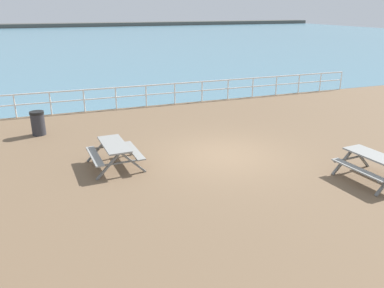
{
  "coord_description": "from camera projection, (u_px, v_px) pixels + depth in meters",
  "views": [
    {
      "loc": [
        -5.39,
        -11.15,
        4.8
      ],
      "look_at": [
        -1.43,
        -0.63,
        0.8
      ],
      "focal_mm": 36.17,
      "sensor_mm": 36.0,
      "label": 1
    }
  ],
  "objects": [
    {
      "name": "picnic_table_mid_centre",
      "position": [
        114.0,
        149.0,
        12.11
      ],
      "size": [
        1.63,
        1.88,
        0.8
      ],
      "rotation": [
        0.0,
        0.0,
        1.63
      ],
      "color": "gray",
      "rests_on": "ground"
    },
    {
      "name": "litter_bin",
      "position": [
        38.0,
        123.0,
        15.21
      ],
      "size": [
        0.55,
        0.55,
        0.95
      ],
      "color": "#2D2D33",
      "rests_on": "ground"
    },
    {
      "name": "sea_band",
      "position": [
        79.0,
        40.0,
        59.74
      ],
      "size": [
        142.0,
        90.0,
        0.01
      ],
      "primitive_type": "cube",
      "color": "teal",
      "rests_on": "ground"
    },
    {
      "name": "seaward_railing",
      "position": [
        161.0,
        91.0,
        19.82
      ],
      "size": [
        23.07,
        0.07,
        1.08
      ],
      "color": "white",
      "rests_on": "ground"
    },
    {
      "name": "ground_plane",
      "position": [
        224.0,
        158.0,
        13.26
      ],
      "size": [
        30.0,
        24.0,
        0.2
      ],
      "primitive_type": "cube",
      "color": "brown"
    },
    {
      "name": "picnic_table_near_left",
      "position": [
        374.0,
        161.0,
        11.16
      ],
      "size": [
        1.68,
        1.93,
        0.8
      ],
      "rotation": [
        0.0,
        0.0,
        1.66
      ],
      "color": "gray",
      "rests_on": "ground"
    },
    {
      "name": "distant_shoreline",
      "position": [
        63.0,
        27.0,
        97.65
      ],
      "size": [
        142.0,
        6.0,
        1.8
      ],
      "primitive_type": "cube",
      "color": "#4C4C47",
      "rests_on": "ground"
    }
  ]
}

